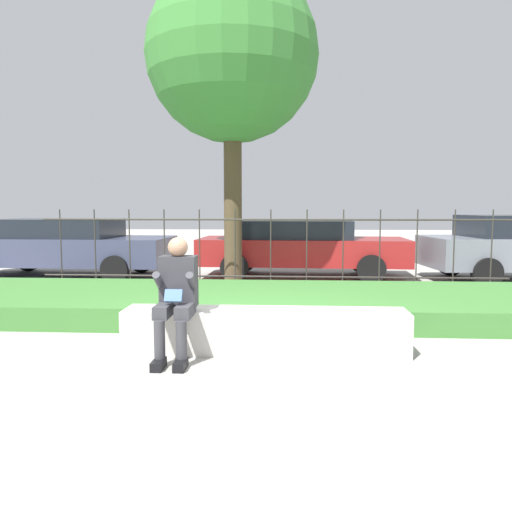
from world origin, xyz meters
TOP-DOWN VIEW (x-y plane):
  - ground_plane at (0.00, 0.00)m, footprint 60.00×60.00m
  - stone_bench at (0.05, 0.00)m, footprint 3.09×0.48m
  - person_seated_reader at (-0.86, -0.28)m, footprint 0.42×0.73m
  - grass_berm at (0.00, 2.01)m, footprint 10.58×2.63m
  - iron_fence at (-0.00, 3.78)m, footprint 8.58×0.03m
  - car_parked_left at (-4.76, 5.75)m, footprint 4.73×2.09m
  - car_parked_center at (0.61, 5.97)m, footprint 4.70×2.02m
  - tree_behind_fence at (-0.77, 4.45)m, footprint 3.31×3.31m

SIDE VIEW (x-z plane):
  - ground_plane at x=0.00m, z-range 0.00..0.00m
  - grass_berm at x=0.00m, z-range 0.00..0.31m
  - stone_bench at x=0.05m, z-range -0.03..0.45m
  - person_seated_reader at x=-0.86m, z-range 0.06..1.34m
  - car_parked_center at x=0.61m, z-range 0.05..1.35m
  - car_parked_left at x=-4.76m, z-range 0.05..1.37m
  - iron_fence at x=0.00m, z-range 0.04..1.59m
  - tree_behind_fence at x=-0.77m, z-range 1.38..7.52m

